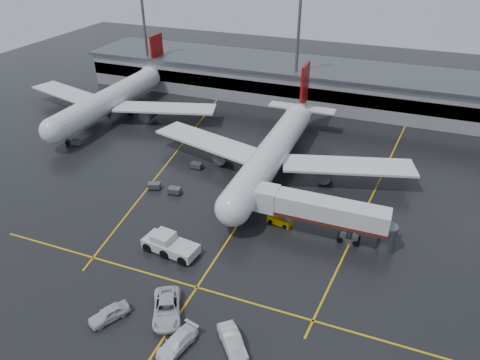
% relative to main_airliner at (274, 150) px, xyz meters
% --- Properties ---
extents(ground, '(220.00, 220.00, 0.00)m').
position_rel_main_airliner_xyz_m(ground, '(0.00, -9.70, -4.21)').
color(ground, black).
rests_on(ground, ground).
extents(apron_line_centre, '(0.25, 90.00, 0.02)m').
position_rel_main_airliner_xyz_m(apron_line_centre, '(0.00, -9.70, -4.20)').
color(apron_line_centre, gold).
rests_on(apron_line_centre, ground).
extents(apron_line_stop, '(60.00, 0.25, 0.02)m').
position_rel_main_airliner_xyz_m(apron_line_stop, '(0.00, -31.70, -4.20)').
color(apron_line_stop, gold).
rests_on(apron_line_stop, ground).
extents(apron_line_left, '(9.99, 69.35, 0.02)m').
position_rel_main_airliner_xyz_m(apron_line_left, '(-20.00, 0.30, -4.20)').
color(apron_line_left, gold).
rests_on(apron_line_left, ground).
extents(apron_line_right, '(7.57, 69.64, 0.02)m').
position_rel_main_airliner_xyz_m(apron_line_right, '(18.00, 0.30, -4.20)').
color(apron_line_right, gold).
rests_on(apron_line_right, ground).
extents(terminal, '(122.00, 19.00, 8.60)m').
position_rel_main_airliner_xyz_m(terminal, '(0.00, 38.23, 0.11)').
color(terminal, gray).
rests_on(terminal, ground).
extents(light_mast_left, '(3.00, 1.20, 25.45)m').
position_rel_main_airliner_xyz_m(light_mast_left, '(-45.00, 32.30, 10.27)').
color(light_mast_left, '#595B60').
rests_on(light_mast_left, ground).
extents(light_mast_mid, '(3.00, 1.20, 25.45)m').
position_rel_main_airliner_xyz_m(light_mast_mid, '(-5.00, 32.30, 10.27)').
color(light_mast_mid, '#595B60').
rests_on(light_mast_mid, ground).
extents(main_airliner, '(48.80, 45.60, 14.10)m').
position_rel_main_airliner_xyz_m(main_airliner, '(0.00, 0.00, 0.00)').
color(main_airliner, silver).
rests_on(main_airliner, ground).
extents(second_airliner, '(48.80, 45.60, 14.10)m').
position_rel_main_airliner_xyz_m(second_airliner, '(-42.00, 12.00, 0.00)').
color(second_airliner, silver).
rests_on(second_airliner, ground).
extents(jet_bridge, '(19.90, 3.40, 6.05)m').
position_rel_main_airliner_xyz_m(jet_bridge, '(11.87, -15.70, -0.28)').
color(jet_bridge, silver).
rests_on(jet_bridge, ground).
extents(pushback_tractor, '(8.11, 4.23, 2.78)m').
position_rel_main_airliner_xyz_m(pushback_tractor, '(-6.48, -26.79, -3.10)').
color(pushback_tractor, '#BCBCBE').
rests_on(pushback_tractor, ground).
extents(belt_loader, '(3.78, 2.23, 2.25)m').
position_rel_main_airliner_xyz_m(belt_loader, '(5.72, -15.13, -3.65)').
color(belt_loader, '#EBB203').
rests_on(belt_loader, ground).
extents(service_van_a, '(5.85, 7.37, 1.86)m').
position_rel_main_airliner_xyz_m(service_van_a, '(-1.27, -36.81, -3.28)').
color(service_van_a, silver).
rests_on(service_van_a, ground).
extents(service_van_b, '(3.31, 5.63, 1.53)m').
position_rel_main_airliner_xyz_m(service_van_b, '(1.99, -40.47, -3.44)').
color(service_van_b, white).
rests_on(service_van_b, ground).
extents(service_van_c, '(4.86, 5.14, 1.73)m').
position_rel_main_airliner_xyz_m(service_van_c, '(7.45, -38.35, -3.34)').
color(service_van_c, silver).
rests_on(service_van_c, ground).
extents(service_van_d, '(3.94, 5.03, 1.60)m').
position_rel_main_airliner_xyz_m(service_van_d, '(-7.10, -39.77, -3.41)').
color(service_van_d, silver).
rests_on(service_van_d, ground).
extents(baggage_cart_a, '(2.15, 1.55, 1.12)m').
position_rel_main_airliner_xyz_m(baggage_cart_a, '(-12.94, -13.45, -3.58)').
color(baggage_cart_a, '#595B60').
rests_on(baggage_cart_a, ground).
extents(baggage_cart_b, '(2.33, 1.92, 1.12)m').
position_rel_main_airliner_xyz_m(baggage_cart_b, '(-16.85, -13.31, -3.58)').
color(baggage_cart_b, '#595B60').
rests_on(baggage_cart_b, ground).
extents(baggage_cart_c, '(2.07, 1.42, 1.12)m').
position_rel_main_airliner_xyz_m(baggage_cart_c, '(-13.32, -4.34, -3.58)').
color(baggage_cart_c, '#595B60').
rests_on(baggage_cart_c, ground).
extents(baggage_cart_d, '(2.12, 1.50, 1.12)m').
position_rel_main_airliner_xyz_m(baggage_cart_d, '(-46.37, -0.06, -3.58)').
color(baggage_cart_d, '#595B60').
rests_on(baggage_cart_d, ground).
extents(baggage_cart_e, '(2.24, 1.71, 1.12)m').
position_rel_main_airliner_xyz_m(baggage_cart_e, '(-40.03, -4.40, -3.58)').
color(baggage_cart_e, '#595B60').
rests_on(baggage_cart_e, ground).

